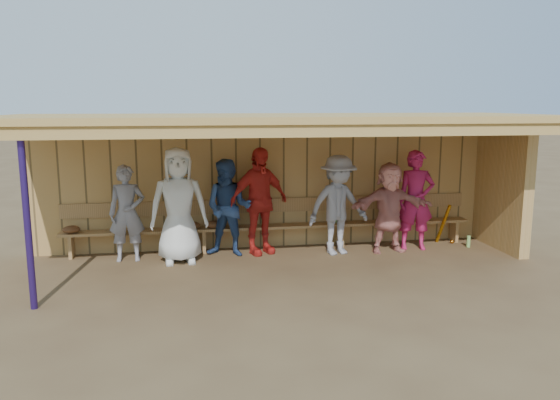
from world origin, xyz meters
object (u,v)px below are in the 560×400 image
object	(u,v)px
player_f	(389,207)
player_e	(338,205)
player_a	(127,213)
player_d	(259,201)
player_g	(416,200)
player_b	(179,205)
bench	(273,221)
player_c	(229,208)

from	to	relation	value
player_f	player_e	bearing A→B (deg)	176.67
player_a	player_d	size ratio (longest dim) A/B	0.86
player_g	player_e	bearing A→B (deg)	-165.50
player_b	player_f	bearing A→B (deg)	-2.55
player_f	bench	size ratio (longest dim) A/B	0.22
player_d	player_f	xyz separation A→B (m)	(2.34, -0.29, -0.14)
player_a	player_e	bearing A→B (deg)	-4.72
player_b	player_g	bearing A→B (deg)	-1.13
player_e	bench	bearing A→B (deg)	139.51
player_c	player_e	distance (m)	1.95
player_c	player_g	size ratio (longest dim) A/B	0.94
player_g	bench	xyz separation A→B (m)	(-2.59, 0.48, -0.39)
player_c	player_e	xyz separation A→B (m)	(1.94, -0.21, 0.03)
player_d	player_f	bearing A→B (deg)	-29.57
player_c	player_e	world-z (taller)	player_e
player_d	player_f	distance (m)	2.36
player_b	bench	world-z (taller)	player_b
player_g	bench	world-z (taller)	player_g
player_e	bench	distance (m)	1.28
player_a	player_d	xyz separation A→B (m)	(2.29, 0.08, 0.13)
player_e	bench	size ratio (longest dim) A/B	0.24
player_a	player_b	distance (m)	0.92
player_f	player_c	bearing A→B (deg)	173.34
player_a	bench	size ratio (longest dim) A/B	0.22
player_a	player_b	bearing A→B (deg)	-17.57
bench	player_g	bearing A→B (deg)	-10.48
player_b	player_c	distance (m)	0.91
bench	player_e	bearing A→B (deg)	-27.93
player_e	player_g	xyz separation A→B (m)	(1.51, 0.09, 0.03)
player_d	bench	xyz separation A→B (m)	(0.30, 0.31, -0.43)
player_e	bench	world-z (taller)	player_e
player_a	player_e	world-z (taller)	player_e
player_a	player_c	xyz separation A→B (m)	(1.74, 0.02, 0.03)
player_b	player_c	size ratio (longest dim) A/B	1.14
player_c	player_d	xyz separation A→B (m)	(0.55, 0.06, 0.10)
bench	player_d	bearing A→B (deg)	-134.87
player_g	player_c	bearing A→B (deg)	-170.95
player_b	player_g	size ratio (longest dim) A/B	1.07
player_b	player_d	xyz separation A→B (m)	(1.41, 0.33, -0.02)
player_a	player_b	xyz separation A→B (m)	(0.88, -0.25, 0.16)
player_a	bench	distance (m)	2.64
player_f	bench	bearing A→B (deg)	161.61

